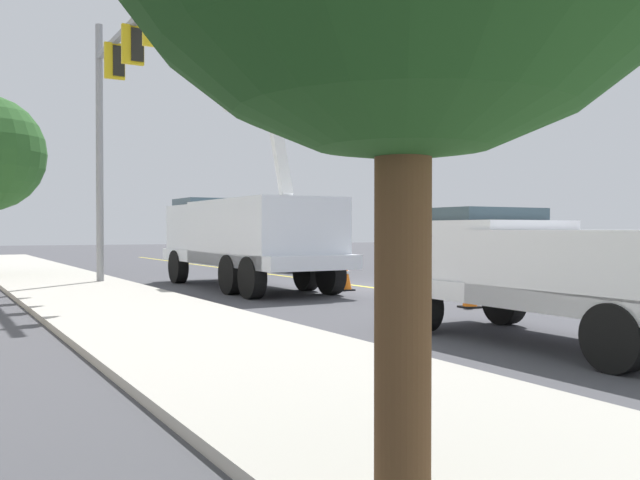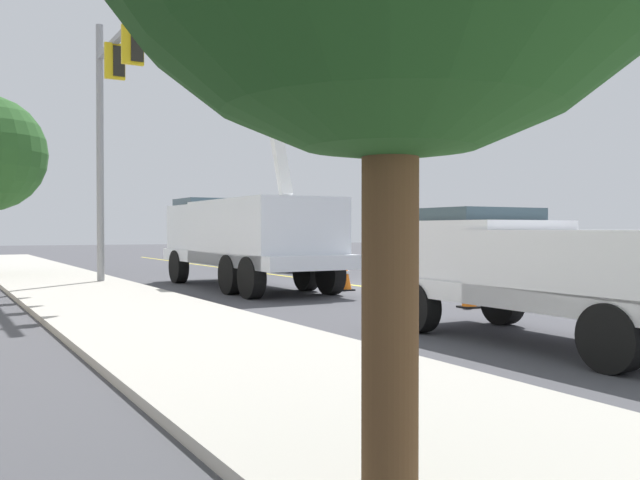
{
  "view_description": "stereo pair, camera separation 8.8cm",
  "coord_description": "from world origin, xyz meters",
  "px_view_note": "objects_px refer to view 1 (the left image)",
  "views": [
    {
      "loc": [
        -17.67,
        9.56,
        1.71
      ],
      "look_at": [
        0.19,
        1.51,
        1.4
      ],
      "focal_mm": 38.34,
      "sensor_mm": 36.0,
      "label": 1
    },
    {
      "loc": [
        -17.7,
        9.48,
        1.71
      ],
      "look_at": [
        0.19,
        1.51,
        1.4
      ],
      "focal_mm": 38.34,
      "sensor_mm": 36.0,
      "label": 2
    }
  ],
  "objects_px": {
    "utility_bucket_truck": "(245,233)",
    "traffic_cone_trailing": "(243,266)",
    "service_pickup_truck": "(551,269)",
    "passing_minivan": "(288,247)",
    "traffic_cone_mid_rear": "(346,276)",
    "traffic_signal_mast": "(117,93)",
    "traffic_cone_mid_front": "(470,290)"
  },
  "relations": [
    {
      "from": "utility_bucket_truck",
      "to": "traffic_cone_mid_front",
      "type": "distance_m",
      "value": 7.52
    },
    {
      "from": "traffic_cone_mid_rear",
      "to": "traffic_cone_trailing",
      "type": "relative_size",
      "value": 1.09
    },
    {
      "from": "utility_bucket_truck",
      "to": "traffic_cone_mid_front",
      "type": "height_order",
      "value": "utility_bucket_truck"
    },
    {
      "from": "passing_minivan",
      "to": "traffic_signal_mast",
      "type": "height_order",
      "value": "traffic_signal_mast"
    },
    {
      "from": "utility_bucket_truck",
      "to": "service_pickup_truck",
      "type": "height_order",
      "value": "utility_bucket_truck"
    },
    {
      "from": "service_pickup_truck",
      "to": "traffic_cone_mid_rear",
      "type": "bearing_deg",
      "value": -7.35
    },
    {
      "from": "utility_bucket_truck",
      "to": "passing_minivan",
      "type": "xyz_separation_m",
      "value": [
        7.99,
        -4.51,
        -0.63
      ]
    },
    {
      "from": "traffic_cone_mid_rear",
      "to": "traffic_cone_trailing",
      "type": "height_order",
      "value": "traffic_cone_mid_rear"
    },
    {
      "from": "passing_minivan",
      "to": "traffic_cone_mid_rear",
      "type": "height_order",
      "value": "passing_minivan"
    },
    {
      "from": "utility_bucket_truck",
      "to": "traffic_cone_mid_rear",
      "type": "height_order",
      "value": "utility_bucket_truck"
    },
    {
      "from": "traffic_signal_mast",
      "to": "traffic_cone_trailing",
      "type": "bearing_deg",
      "value": -51.46
    },
    {
      "from": "passing_minivan",
      "to": "traffic_cone_mid_front",
      "type": "height_order",
      "value": "passing_minivan"
    },
    {
      "from": "service_pickup_truck",
      "to": "traffic_cone_trailing",
      "type": "relative_size",
      "value": 7.64
    },
    {
      "from": "traffic_cone_trailing",
      "to": "traffic_cone_mid_front",
      "type": "bearing_deg",
      "value": -172.61
    },
    {
      "from": "traffic_cone_trailing",
      "to": "utility_bucket_truck",
      "type": "bearing_deg",
      "value": 162.78
    },
    {
      "from": "passing_minivan",
      "to": "traffic_cone_mid_rear",
      "type": "xyz_separation_m",
      "value": [
        -9.96,
        2.22,
        -0.57
      ]
    },
    {
      "from": "traffic_cone_mid_front",
      "to": "traffic_cone_trailing",
      "type": "height_order",
      "value": "traffic_cone_mid_front"
    },
    {
      "from": "traffic_cone_trailing",
      "to": "traffic_signal_mast",
      "type": "height_order",
      "value": "traffic_signal_mast"
    },
    {
      "from": "passing_minivan",
      "to": "traffic_cone_trailing",
      "type": "bearing_deg",
      "value": 138.01
    },
    {
      "from": "utility_bucket_truck",
      "to": "passing_minivan",
      "type": "distance_m",
      "value": 9.2
    },
    {
      "from": "traffic_cone_mid_rear",
      "to": "traffic_cone_trailing",
      "type": "xyz_separation_m",
      "value": [
        6.51,
        0.89,
        -0.03
      ]
    },
    {
      "from": "passing_minivan",
      "to": "traffic_signal_mast",
      "type": "xyz_separation_m",
      "value": [
        -7.36,
        8.01,
        4.53
      ]
    },
    {
      "from": "passing_minivan",
      "to": "service_pickup_truck",
      "type": "bearing_deg",
      "value": 169.93
    },
    {
      "from": "utility_bucket_truck",
      "to": "traffic_cone_trailing",
      "type": "distance_m",
      "value": 4.91
    },
    {
      "from": "passing_minivan",
      "to": "traffic_cone_mid_rear",
      "type": "relative_size",
      "value": 6.02
    },
    {
      "from": "passing_minivan",
      "to": "traffic_signal_mast",
      "type": "relative_size",
      "value": 0.62
    },
    {
      "from": "utility_bucket_truck",
      "to": "traffic_cone_trailing",
      "type": "height_order",
      "value": "utility_bucket_truck"
    },
    {
      "from": "service_pickup_truck",
      "to": "passing_minivan",
      "type": "height_order",
      "value": "service_pickup_truck"
    },
    {
      "from": "utility_bucket_truck",
      "to": "traffic_cone_trailing",
      "type": "relative_size",
      "value": 11.11
    },
    {
      "from": "utility_bucket_truck",
      "to": "service_pickup_truck",
      "type": "xyz_separation_m",
      "value": [
        -11.18,
        -1.11,
        -0.49
      ]
    },
    {
      "from": "service_pickup_truck",
      "to": "traffic_cone_trailing",
      "type": "distance_m",
      "value": 15.75
    },
    {
      "from": "traffic_cone_mid_rear",
      "to": "passing_minivan",
      "type": "bearing_deg",
      "value": -12.54
    }
  ]
}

